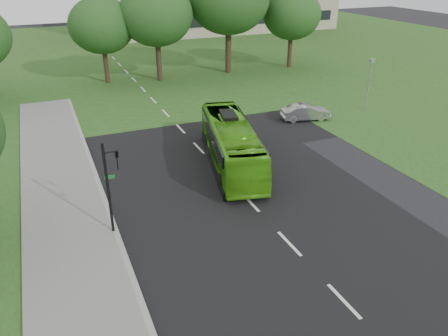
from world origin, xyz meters
The scene contains 9 objects.
ground centered at (0.00, 0.00, 0.00)m, with size 160.00×160.00×0.00m, color black.
street_surfaces centered at (-0.38, 22.75, 0.03)m, with size 120.00×120.00×0.15m.
tree_park_b centered at (-2.73, 30.00, 5.68)m, with size 6.43×6.43×8.43m.
tree_park_c centered at (2.51, 28.75, 6.62)m, with size 7.35×7.35×9.76m.
tree_park_e centered at (18.23, 28.76, 5.90)m, with size 6.51×6.51×8.68m.
bus centered at (1.00, 6.79, 1.41)m, with size 2.37×10.14×2.83m, color #49A915.
sedan centered at (9.82, 12.09, 0.64)m, with size 1.35×3.87×1.28m, color #9E9DA2.
traffic_light centered at (-7.06, 2.00, 2.70)m, with size 0.74×0.21×4.60m.
camera_pole centered at (16.00, 12.30, 2.78)m, with size 0.42×0.38×4.31m.
Camera 1 is at (-9.15, -15.88, 11.76)m, focal length 35.00 mm.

